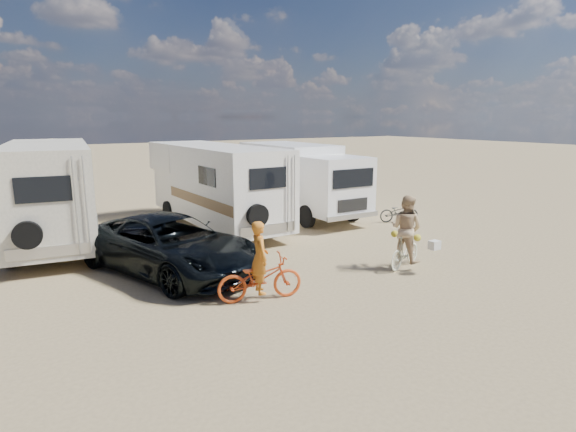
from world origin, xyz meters
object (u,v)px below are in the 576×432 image
dark_suv (170,245)px  bike_man (260,278)px  rider_woman (406,235)px  rv_left (50,195)px  bike_woman (405,251)px  rider_man (260,265)px  rv_main (216,187)px  box_truck (302,181)px  cooler (237,242)px  crate (232,245)px  bike_parked (399,212)px

dark_suv → bike_man: size_ratio=2.80×
bike_man → rider_woman: rider_woman is taller
rv_left → bike_woman: bearing=-37.0°
bike_woman → rider_woman: size_ratio=0.84×
rider_man → rider_woman: 4.66m
rv_main → box_truck: size_ratio=1.11×
box_truck → bike_man: box_truck is taller
cooler → crate: (-0.20, -0.04, -0.06)m
rv_main → rider_man: 7.71m
rv_main → cooler: 3.50m
bike_parked → crate: 7.56m
rider_woman → cooler: size_ratio=3.14×
box_truck → crate: bearing=-144.6°
dark_suv → cooler: size_ratio=9.32×
rv_main → crate: rv_main is taller
dark_suv → bike_woman: 6.53m
rider_man → rider_woman: bearing=-77.4°
bike_woman → cooler: size_ratio=2.63×
dark_suv → bike_woman: size_ratio=3.54×
bike_parked → crate: bearing=115.5°
rider_man → cooler: size_ratio=2.82×
dark_suv → rider_woman: bearing=-47.1°
box_truck → bike_woman: bearing=-100.9°
rv_main → bike_woman: bearing=-72.8°
bike_man → crate: bearing=-3.9°
rv_left → crate: bearing=-31.4°
rv_left → cooler: size_ratio=12.24×
rv_main → dark_suv: (-3.24, -4.32, -0.79)m
bike_man → rider_man: bearing=102.9°
rv_main → crate: size_ratio=17.23×
rv_left → bike_woman: size_ratio=4.66×
dark_suv → bike_woman: dark_suv is taller
rider_woman → crate: (-3.40, 4.17, -0.77)m
rv_main → dark_suv: size_ratio=1.37×
cooler → bike_man: bearing=-129.6°
dark_suv → crate: 2.67m
rider_man → dark_suv: bearing=32.6°
rv_main → crate: 3.61m
box_truck → cooler: (-4.77, -3.40, -1.27)m
rv_main → bike_woman: size_ratio=4.85×
rv_left → bike_woman: rv_left is taller
cooler → rider_man: bearing=-129.6°
bike_woman → cooler: (-3.21, 4.22, -0.23)m
rv_main → rider_man: rv_main is taller
rv_left → bike_man: size_ratio=3.68×
rv_left → bike_parked: size_ratio=4.61×
rider_man → crate: 4.39m
dark_suv → bike_woman: bearing=-47.1°
bike_man → rider_man: (-0.00, 0.00, 0.32)m
bike_woman → rider_woman: (0.00, 0.00, 0.47)m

